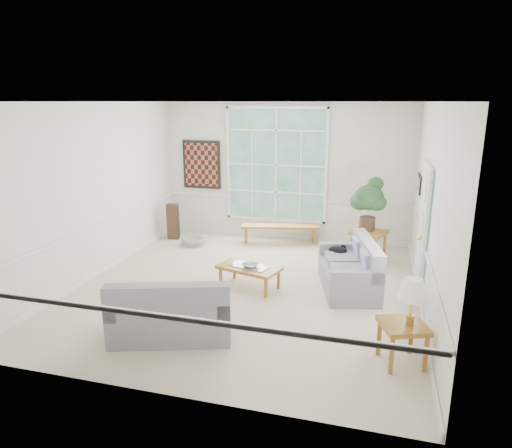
{
  "coord_description": "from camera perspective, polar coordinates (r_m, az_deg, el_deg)",
  "views": [
    {
      "loc": [
        2.01,
        -6.79,
        3.0
      ],
      "look_at": [
        0.1,
        0.2,
        1.05
      ],
      "focal_mm": 32.0,
      "sensor_mm": 36.0,
      "label": 1
    }
  ],
  "objects": [
    {
      "name": "floor",
      "position": [
        7.69,
        -1.12,
        -7.93
      ],
      "size": [
        5.5,
        6.0,
        0.01
      ],
      "primitive_type": "cube",
      "color": "beige",
      "rests_on": "ground"
    },
    {
      "name": "ceiling",
      "position": [
        7.08,
        -1.25,
        15.06
      ],
      "size": [
        5.5,
        6.0,
        0.02
      ],
      "primitive_type": "cube",
      "color": "white",
      "rests_on": "ground"
    },
    {
      "name": "wall_back",
      "position": [
        10.11,
        3.67,
        6.5
      ],
      "size": [
        5.5,
        0.02,
        3.0
      ],
      "primitive_type": "cube",
      "color": "silver",
      "rests_on": "ground"
    },
    {
      "name": "wall_front",
      "position": [
        4.55,
        -12.0,
        -4.56
      ],
      "size": [
        5.5,
        0.02,
        3.0
      ],
      "primitive_type": "cube",
      "color": "silver",
      "rests_on": "ground"
    },
    {
      "name": "wall_left",
      "position": [
        8.43,
        -19.46,
        3.95
      ],
      "size": [
        0.02,
        6.0,
        3.0
      ],
      "primitive_type": "cube",
      "color": "silver",
      "rests_on": "ground"
    },
    {
      "name": "wall_right",
      "position": [
        6.99,
        20.99,
        1.66
      ],
      "size": [
        0.02,
        6.0,
        3.0
      ],
      "primitive_type": "cube",
      "color": "silver",
      "rests_on": "ground"
    },
    {
      "name": "window_back",
      "position": [
        10.09,
        2.52,
        7.36
      ],
      "size": [
        2.3,
        0.08,
        2.4
      ],
      "primitive_type": "cube",
      "color": "white",
      "rests_on": "wall_back"
    },
    {
      "name": "entry_door",
      "position": [
        7.67,
        19.99,
        -0.59
      ],
      "size": [
        0.08,
        0.9,
        2.1
      ],
      "primitive_type": "cube",
      "color": "white",
      "rests_on": "floor"
    },
    {
      "name": "door_sidelight",
      "position": [
        7.04,
        20.42,
        -1.14
      ],
      "size": [
        0.08,
        0.26,
        1.9
      ],
      "primitive_type": "cube",
      "color": "white",
      "rests_on": "wall_right"
    },
    {
      "name": "wall_art",
      "position": [
        10.61,
        -6.83,
        7.38
      ],
      "size": [
        0.9,
        0.06,
        1.1
      ],
      "primitive_type": "cube",
      "color": "maroon",
      "rests_on": "wall_back"
    },
    {
      "name": "wall_frame_near",
      "position": [
        8.69,
        19.75,
        4.57
      ],
      "size": [
        0.04,
        0.26,
        0.32
      ],
      "primitive_type": "cube",
      "color": "black",
      "rests_on": "wall_right"
    },
    {
      "name": "wall_frame_far",
      "position": [
        9.08,
        19.58,
        5.01
      ],
      "size": [
        0.04,
        0.26,
        0.32
      ],
      "primitive_type": "cube",
      "color": "black",
      "rests_on": "wall_right"
    },
    {
      "name": "loveseat_right",
      "position": [
        7.62,
        11.49,
        -5.06
      ],
      "size": [
        1.15,
        1.69,
        0.84
      ],
      "primitive_type": "cube",
      "rotation": [
        0.0,
        0.0,
        0.25
      ],
      "color": "gray",
      "rests_on": "floor"
    },
    {
      "name": "loveseat_front",
      "position": [
        6.16,
        -10.56,
        -10.01
      ],
      "size": [
        1.72,
        1.24,
        0.84
      ],
      "primitive_type": "cube",
      "rotation": [
        0.0,
        0.0,
        0.32
      ],
      "color": "gray",
      "rests_on": "floor"
    },
    {
      "name": "coffee_table",
      "position": [
        7.62,
        -0.84,
        -6.62
      ],
      "size": [
        1.11,
        0.8,
        0.37
      ],
      "primitive_type": "cube",
      "rotation": [
        0.0,
        0.0,
        -0.28
      ],
      "color": "#956222",
      "rests_on": "floor"
    },
    {
      "name": "pewter_bowl",
      "position": [
        7.49,
        -0.74,
        -5.17
      ],
      "size": [
        0.42,
        0.42,
        0.08
      ],
      "primitive_type": "imported",
      "rotation": [
        0.0,
        0.0,
        -0.47
      ],
      "color": "#97989C",
      "rests_on": "coffee_table"
    },
    {
      "name": "window_bench",
      "position": [
        9.99,
        3.0,
        -1.26
      ],
      "size": [
        1.71,
        0.7,
        0.39
      ],
      "primitive_type": "cube",
      "rotation": [
        0.0,
        0.0,
        0.23
      ],
      "color": "#956222",
      "rests_on": "floor"
    },
    {
      "name": "end_table",
      "position": [
        9.13,
        13.84,
        -2.62
      ],
      "size": [
        0.76,
        0.76,
        0.59
      ],
      "primitive_type": "cube",
      "rotation": [
        0.0,
        0.0,
        -0.36
      ],
      "color": "#956222",
      "rests_on": "floor"
    },
    {
      "name": "houseplant",
      "position": [
        8.97,
        13.87,
        2.49
      ],
      "size": [
        0.63,
        0.63,
        1.05
      ],
      "primitive_type": null,
      "rotation": [
        0.0,
        0.0,
        -0.03
      ],
      "color": "#284E2A",
      "rests_on": "end_table"
    },
    {
      "name": "side_table",
      "position": [
        5.79,
        17.77,
        -14.0
      ],
      "size": [
        0.65,
        0.65,
        0.51
      ],
      "primitive_type": "cube",
      "rotation": [
        0.0,
        0.0,
        0.36
      ],
      "color": "#956222",
      "rests_on": "floor"
    },
    {
      "name": "table_lamp",
      "position": [
        5.54,
        18.88,
        -9.27
      ],
      "size": [
        0.46,
        0.46,
        0.57
      ],
      "primitive_type": null,
      "rotation": [
        0.0,
        0.0,
        0.61
      ],
      "color": "white",
      "rests_on": "side_table"
    },
    {
      "name": "pet_bed",
      "position": [
        9.94,
        -7.83,
        -2.2
      ],
      "size": [
        0.62,
        0.62,
        0.15
      ],
      "primitive_type": "cylinder",
      "rotation": [
        0.0,
        0.0,
        0.29
      ],
      "color": "gray",
      "rests_on": "floor"
    },
    {
      "name": "floor_speaker",
      "position": [
        10.4,
        -10.34,
        0.33
      ],
      "size": [
        0.29,
        0.25,
        0.8
      ],
      "primitive_type": "cube",
      "rotation": [
        0.0,
        0.0,
        0.25
      ],
      "color": "#3B291A",
      "rests_on": "floor"
    },
    {
      "name": "cat",
      "position": [
        8.09,
        10.21,
        -3.18
      ],
      "size": [
        0.32,
        0.23,
        0.15
      ],
      "primitive_type": "ellipsoid",
      "rotation": [
        0.0,
        0.0,
        0.01
      ],
      "color": "black",
      "rests_on": "loveseat_right"
    }
  ]
}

